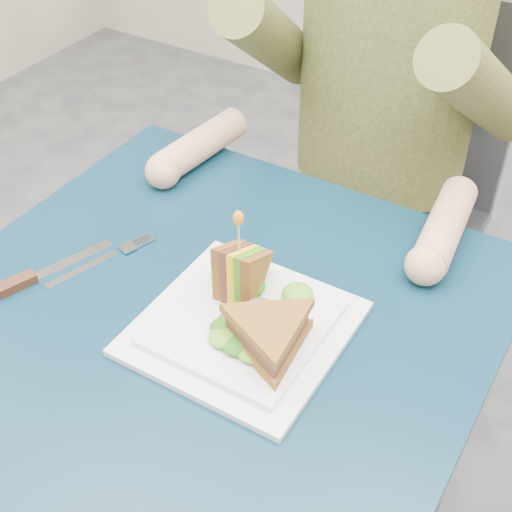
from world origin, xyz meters
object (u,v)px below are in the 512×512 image
Objects in this scene: knife at (17,284)px; fork at (99,262)px; sandwich_upright at (240,273)px; table at (205,354)px; chair at (390,179)px; plate at (243,326)px; sandwich_flat at (270,335)px; diner at (391,32)px.

fork is at bearing 57.08° from knife.
knife is at bearing -154.37° from sandwich_upright.
table is 0.21m from fork.
chair is 0.74m from plate.
knife is (-0.26, -0.80, 0.20)m from chair.
sandwich_flat is at bearing -5.89° from fork.
diner is at bearing 72.02° from fork.
diner is 0.57m from sandwich_upright.
knife reaches higher than fork.
table is at bearing -123.45° from sandwich_upright.
plate is 0.26m from fork.
plate is 0.33m from knife.
diner is (-0.00, 0.60, 0.26)m from table.
diner is 4.03× the size of sandwich_flat.
sandwich_flat is 1.06× the size of fork.
chair is 0.75m from fork.
plate is (0.06, -0.71, 0.20)m from chair.
chair is 5.34× the size of fork.
fork is 0.81× the size of knife.
knife is (-0.32, -0.09, -0.00)m from plate.
sandwich_flat reaches higher than plate.
sandwich_upright reaches higher than table.
chair reaches higher than sandwich_upright.
chair is at bearing 90.00° from diner.
sandwich_upright is 0.32m from knife.
plate is 0.07m from sandwich_upright.
chair reaches higher than knife.
plate is at bearing -83.84° from diner.
fork is at bearing 177.08° from table.
plate is at bearing 2.41° from table.
plate is (0.06, -0.60, -0.18)m from diner.
chair reaches higher than plate.
fork is (-0.19, -0.59, -0.18)m from diner.
diner reaches higher than knife.
table is 1.01× the size of diner.
diner is at bearing 100.87° from sandwich_flat.
fork is at bearing 178.42° from plate.
table is 4.06× the size of sandwich_flat.
sandwich_upright is (-0.03, 0.04, 0.05)m from plate.
fork is (-0.22, -0.04, -0.05)m from sandwich_upright.
sandwich_upright is (0.03, -0.55, -0.13)m from diner.
knife is (-0.26, -0.09, 0.09)m from table.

